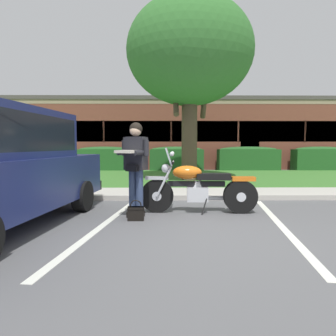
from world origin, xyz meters
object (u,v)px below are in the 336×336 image
(rider_person, at_px, (135,162))
(hedge_left, at_px, (104,158))
(hedge_right, at_px, (320,158))
(brick_building, at_px, (170,136))
(shade_tree, at_px, (190,52))
(hedge_center_right, at_px, (248,158))
(hedge_center_left, at_px, (176,158))
(motorcycle, at_px, (203,187))
(handbag, at_px, (136,212))

(rider_person, height_order, hedge_left, rider_person)
(hedge_right, height_order, brick_building, brick_building)
(hedge_right, bearing_deg, rider_person, -129.07)
(brick_building, bearing_deg, rider_person, -93.04)
(rider_person, relative_size, shade_tree, 0.26)
(hedge_center_right, bearing_deg, shade_tree, -125.63)
(shade_tree, relative_size, hedge_left, 2.43)
(hedge_center_left, relative_size, hedge_right, 1.02)
(shade_tree, xyz_separation_m, hedge_left, (-3.94, 4.71, -3.90))
(hedge_center_right, distance_m, hedge_right, 3.66)
(motorcycle, relative_size, hedge_right, 0.85)
(hedge_right, xyz_separation_m, brick_building, (-7.57, 6.09, 1.31))
(motorcycle, relative_size, handbag, 6.23)
(shade_tree, bearing_deg, hedge_center_left, 93.45)
(shade_tree, height_order, hedge_center_left, shade_tree)
(hedge_center_right, xyz_separation_m, hedge_right, (3.66, 0.00, 0.00))
(hedge_right, bearing_deg, shade_tree, -146.20)
(handbag, relative_size, hedge_right, 0.14)
(rider_person, bearing_deg, hedge_center_right, 65.29)
(hedge_left, distance_m, hedge_center_right, 7.32)
(hedge_left, relative_size, hedge_center_left, 0.99)
(motorcycle, bearing_deg, brick_building, 91.35)
(handbag, height_order, hedge_right, hedge_right)
(handbag, bearing_deg, motorcycle, 27.24)
(hedge_left, distance_m, hedge_center_left, 3.66)
(handbag, bearing_deg, shade_tree, 76.91)
(hedge_center_right, relative_size, hedge_right, 1.16)
(shade_tree, bearing_deg, hedge_left, 129.94)
(handbag, distance_m, hedge_center_left, 10.74)
(motorcycle, height_order, hedge_left, motorcycle)
(rider_person, xyz_separation_m, hedge_center_right, (4.79, 10.41, -0.36))
(rider_person, distance_m, hedge_left, 10.72)
(motorcycle, distance_m, rider_person, 1.41)
(rider_person, relative_size, hedge_center_left, 0.63)
(shade_tree, bearing_deg, handbag, -103.09)
(hedge_center_left, bearing_deg, hedge_right, 0.00)
(rider_person, bearing_deg, hedge_center_left, 83.80)
(motorcycle, height_order, shade_tree, shade_tree)
(rider_person, relative_size, hedge_center_right, 0.55)
(rider_person, xyz_separation_m, brick_building, (0.88, 16.50, 0.95))
(rider_person, height_order, shade_tree, shade_tree)
(shade_tree, xyz_separation_m, brick_building, (-0.54, 10.80, -2.59))
(shade_tree, xyz_separation_m, hedge_center_left, (-0.28, 4.71, -3.90))
(shade_tree, xyz_separation_m, hedge_center_right, (3.38, 4.71, -3.90))
(rider_person, height_order, hedge_center_left, rider_person)
(hedge_center_right, bearing_deg, rider_person, -114.71)
(hedge_right, bearing_deg, brick_building, 141.19)
(motorcycle, distance_m, brick_building, 16.20)
(shade_tree, distance_m, brick_building, 11.12)
(shade_tree, bearing_deg, motorcycle, -91.69)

